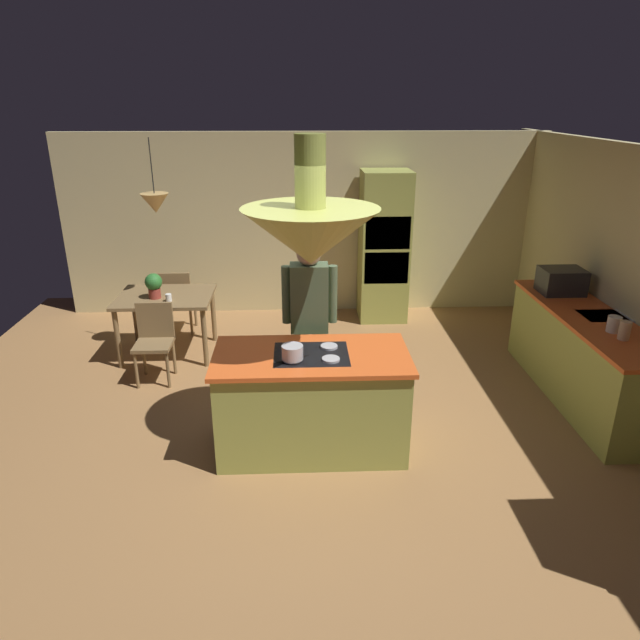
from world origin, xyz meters
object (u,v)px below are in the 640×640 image
canister_flour (625,330)px  canister_sugar (614,324)px  chair_facing_island (155,337)px  potted_plant_on_table (154,284)px  person_at_island (310,316)px  oven_tower (384,247)px  chair_by_back_wall (178,297)px  cooking_pot_on_cooktop (292,352)px  microwave_on_counter (562,281)px  kitchen_island (312,401)px  cup_on_table (169,298)px  dining_table (166,303)px

canister_flour → canister_sugar: size_ratio=1.15×
chair_facing_island → potted_plant_on_table: size_ratio=2.90×
person_at_island → chair_facing_island: size_ratio=2.00×
oven_tower → canister_flour: (1.74, -3.04, -0.03)m
chair_by_back_wall → cooking_pot_on_cooktop: size_ratio=4.83×
chair_by_back_wall → microwave_on_counter: bearing=164.7°
cooking_pot_on_cooktop → kitchen_island: bearing=39.1°
person_at_island → cooking_pot_on_cooktop: (-0.16, -0.83, -0.00)m
kitchen_island → potted_plant_on_table: bearing=131.8°
potted_plant_on_table → canister_flour: bearing=-21.3°
cup_on_table → microwave_on_counter: size_ratio=0.20×
chair_facing_island → microwave_on_counter: (4.54, 0.08, 0.56)m
canister_flour → microwave_on_counter: size_ratio=0.38×
kitchen_island → potted_plant_on_table: potted_plant_on_table is taller
kitchen_island → canister_flour: size_ratio=9.73×
potted_plant_on_table → oven_tower: bearing=23.1°
kitchen_island → oven_tower: bearing=71.3°
person_at_island → potted_plant_on_table: (-1.80, 1.30, -0.08)m
potted_plant_on_table → cup_on_table: bearing=-34.6°
microwave_on_counter → cooking_pot_on_cooktop: microwave_on_counter is taller
microwave_on_counter → potted_plant_on_table: bearing=174.0°
cup_on_table → chair_by_back_wall: bearing=96.0°
dining_table → microwave_on_counter: bearing=-7.3°
person_at_island → cup_on_table: bearing=143.9°
person_at_island → cooking_pot_on_cooktop: 0.85m
chair_by_back_wall → cooking_pot_on_cooktop: cooking_pot_on_cooktop is taller
dining_table → potted_plant_on_table: bearing=-135.5°
kitchen_island → person_at_island: (0.00, 0.70, 0.54)m
potted_plant_on_table → canister_sugar: size_ratio=1.98×
person_at_island → chair_facing_island: bearing=156.7°
oven_tower → chair_facing_island: bearing=-147.2°
person_at_island → chair_facing_island: person_at_island is taller
microwave_on_counter → cooking_pot_on_cooktop: 3.42m
chair_facing_island → cup_on_table: chair_facing_island is taller
chair_facing_island → kitchen_island: bearing=-40.2°
oven_tower → dining_table: (-2.80, -1.14, -0.38)m
dining_table → person_at_island: person_at_island is taller
chair_by_back_wall → canister_flour: (4.54, -2.56, 0.51)m
cup_on_table → canister_sugar: canister_sugar is taller
chair_facing_island → canister_flour: (4.54, -1.24, 0.51)m
person_at_island → potted_plant_on_table: bearing=144.0°
potted_plant_on_table → microwave_on_counter: bearing=-6.0°
person_at_island → chair_facing_island: 1.92m
kitchen_island → canister_flour: canister_flour is taller
potted_plant_on_table → canister_flour: (4.63, -1.81, 0.08)m
chair_facing_island → canister_sugar: canister_sugar is taller
chair_by_back_wall → potted_plant_on_table: potted_plant_on_table is taller
chair_facing_island → oven_tower: bearing=32.8°
oven_tower → person_at_island: (-1.10, -2.54, -0.03)m
cup_on_table → canister_sugar: 4.70m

